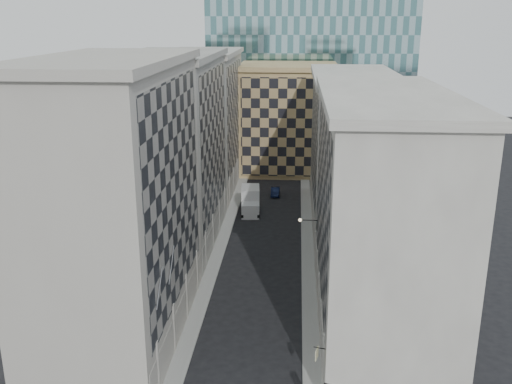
% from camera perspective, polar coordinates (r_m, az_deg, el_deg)
% --- Properties ---
extents(sidewalk_west, '(1.50, 100.00, 0.15)m').
position_cam_1_polar(sidewalk_west, '(68.25, -3.69, -5.74)').
color(sidewalk_west, gray).
rests_on(sidewalk_west, ground).
extents(sidewalk_east, '(1.50, 100.00, 0.15)m').
position_cam_1_polar(sidewalk_east, '(67.68, 5.20, -5.98)').
color(sidewalk_east, gray).
rests_on(sidewalk_east, ground).
extents(bldg_left_a, '(10.80, 22.80, 23.70)m').
position_cam_1_polar(bldg_left_a, '(47.97, -13.71, -1.26)').
color(bldg_left_a, '#A49F94').
rests_on(bldg_left_a, ground).
extents(bldg_left_b, '(10.80, 22.80, 22.70)m').
position_cam_1_polar(bldg_left_b, '(68.59, -8.21, 4.12)').
color(bldg_left_b, gray).
rests_on(bldg_left_b, ground).
extents(bldg_left_c, '(10.80, 22.80, 21.70)m').
position_cam_1_polar(bldg_left_c, '(89.87, -5.26, 6.96)').
color(bldg_left_c, '#A49F94').
rests_on(bldg_left_c, ground).
extents(bldg_right_a, '(10.80, 26.80, 20.70)m').
position_cam_1_polar(bldg_right_a, '(50.50, 12.15, -2.02)').
color(bldg_right_a, '#A6A298').
rests_on(bldg_right_a, ground).
extents(bldg_right_b, '(10.80, 28.80, 19.70)m').
position_cam_1_polar(bldg_right_b, '(76.47, 9.51, 4.26)').
color(bldg_right_b, '#A6A298').
rests_on(bldg_right_b, ground).
extents(tan_block, '(16.80, 14.80, 18.80)m').
position_cam_1_polar(tan_block, '(101.64, 3.18, 7.39)').
color(tan_block, '#A78158').
rests_on(tan_block, ground).
extents(church_tower, '(7.20, 7.20, 51.50)m').
position_cam_1_polar(church_tower, '(114.34, 2.43, 17.30)').
color(church_tower, '#2D2923').
rests_on(church_tower, ground).
extents(flagpoles_left, '(0.10, 6.33, 2.33)m').
position_cam_1_polar(flagpoles_left, '(43.59, -9.02, -8.28)').
color(flagpoles_left, gray).
rests_on(flagpoles_left, ground).
extents(bracket_lamp, '(1.98, 0.36, 0.36)m').
position_cam_1_polar(bracket_lamp, '(59.84, 4.60, -2.82)').
color(bracket_lamp, black).
rests_on(bracket_lamp, ground).
extents(box_truck, '(3.03, 6.44, 3.43)m').
position_cam_1_polar(box_truck, '(80.64, -0.57, -0.99)').
color(box_truck, silver).
rests_on(box_truck, ground).
extents(dark_car, '(1.35, 3.78, 1.24)m').
position_cam_1_polar(dark_car, '(88.39, 1.94, 0.04)').
color(dark_car, black).
rests_on(dark_car, ground).
extents(shop_sign, '(0.89, 0.78, 0.88)m').
position_cam_1_polar(shop_sign, '(41.99, 6.12, -15.73)').
color(shop_sign, black).
rests_on(shop_sign, ground).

